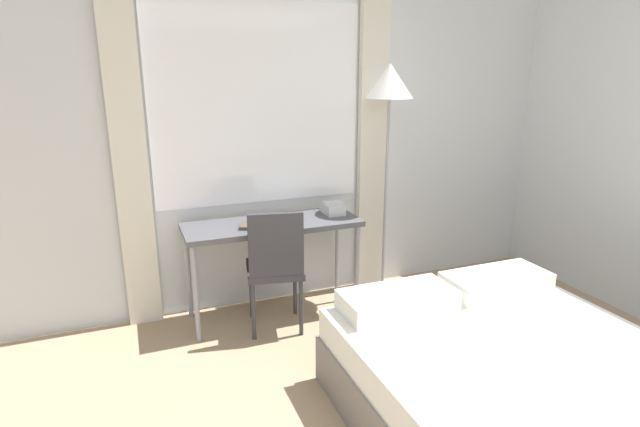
# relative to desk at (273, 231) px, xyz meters

# --- Properties ---
(wall_back_with_window) EXTENTS (5.48, 0.13, 2.70)m
(wall_back_with_window) POSITION_rel_desk_xyz_m (0.32, 0.32, 0.66)
(wall_back_with_window) COLOR silver
(wall_back_with_window) RESTS_ON ground_plane
(desk) EXTENTS (1.32, 0.48, 0.76)m
(desk) POSITION_rel_desk_xyz_m (0.00, 0.00, 0.00)
(desk) COLOR #4C4C51
(desk) RESTS_ON ground_plane
(desk_chair) EXTENTS (0.47, 0.47, 0.93)m
(desk_chair) POSITION_rel_desk_xyz_m (-0.06, -0.26, -0.16)
(desk_chair) COLOR #333338
(desk_chair) RESTS_ON ground_plane
(bed) EXTENTS (1.61, 1.97, 0.61)m
(bed) POSITION_rel_desk_xyz_m (0.80, -1.89, -0.44)
(bed) COLOR slate
(bed) RESTS_ON ground_plane
(standing_lamp) EXTENTS (0.36, 0.36, 1.91)m
(standing_lamp) POSITION_rel_desk_xyz_m (0.97, 0.02, 0.95)
(standing_lamp) COLOR #4C4C51
(standing_lamp) RESTS_ON ground_plane
(telephone) EXTENTS (0.17, 0.18, 0.11)m
(telephone) POSITION_rel_desk_xyz_m (0.51, 0.04, 0.12)
(telephone) COLOR silver
(telephone) RESTS_ON desk
(book) EXTENTS (0.25, 0.22, 0.02)m
(book) POSITION_rel_desk_xyz_m (-0.16, -0.07, 0.08)
(book) COLOR #4C4238
(book) RESTS_ON desk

